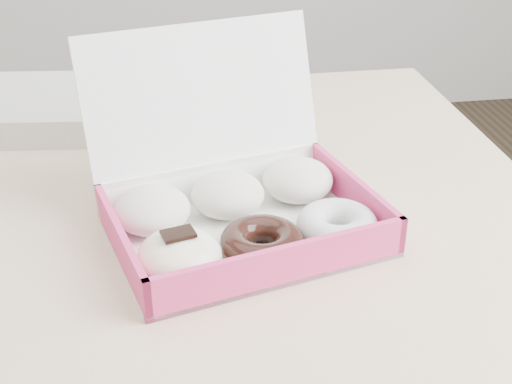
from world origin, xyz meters
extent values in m
cube|color=tan|center=(0.00, 0.00, 0.73)|extent=(1.20, 0.80, 0.04)
cylinder|color=tan|center=(0.55, 0.35, 0.35)|extent=(0.05, 0.05, 0.71)
cube|color=white|center=(0.21, -0.12, 0.75)|extent=(0.33, 0.27, 0.01)
cube|color=#DC3772|center=(0.24, -0.22, 0.77)|extent=(0.28, 0.08, 0.05)
cube|color=white|center=(0.19, -0.02, 0.77)|extent=(0.28, 0.08, 0.05)
cube|color=#DC3772|center=(0.08, -0.15, 0.77)|extent=(0.06, 0.20, 0.05)
cube|color=#DC3772|center=(0.35, -0.08, 0.77)|extent=(0.06, 0.20, 0.05)
cube|color=white|center=(0.18, 0.00, 0.85)|extent=(0.29, 0.14, 0.20)
ellipsoid|color=silver|center=(0.11, -0.09, 0.78)|extent=(0.10, 0.10, 0.05)
ellipsoid|color=silver|center=(0.20, -0.07, 0.78)|extent=(0.10, 0.10, 0.05)
ellipsoid|color=silver|center=(0.29, -0.05, 0.78)|extent=(0.10, 0.10, 0.05)
ellipsoid|color=#F9EDC5|center=(0.14, -0.19, 0.78)|extent=(0.10, 0.10, 0.05)
cube|color=black|center=(0.14, -0.19, 0.81)|extent=(0.04, 0.03, 0.00)
torus|color=black|center=(0.23, -0.17, 0.77)|extent=(0.11, 0.11, 0.03)
torus|color=silver|center=(0.31, -0.14, 0.77)|extent=(0.11, 0.11, 0.03)
cube|color=white|center=(-0.08, 0.26, 0.77)|extent=(0.29, 0.24, 0.04)
camera|label=1|loc=(0.12, -0.79, 1.18)|focal=50.00mm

